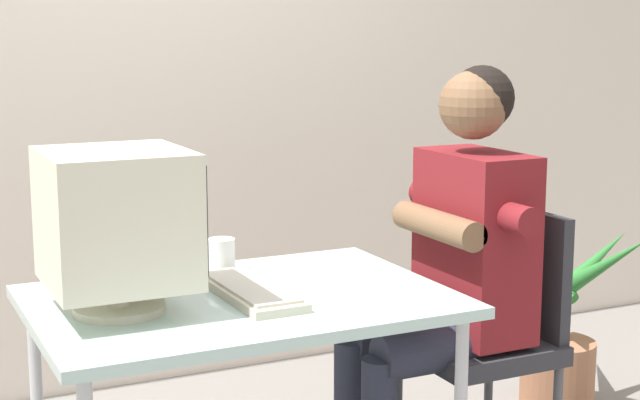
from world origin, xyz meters
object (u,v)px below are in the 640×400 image
crt_monitor (118,220)px  potted_plant (559,327)px  person_seated (451,259)px  desk_mug (221,255)px  desk (241,316)px  keyboard (250,290)px  office_chair (494,327)px

crt_monitor → potted_plant: (1.78, 0.39, -0.64)m
potted_plant → person_seated: bearing=-154.8°
potted_plant → desk_mug: 1.47m
potted_plant → desk_mug: (-1.39, -0.10, 0.45)m
crt_monitor → desk_mug: crt_monitor is taller
desk → crt_monitor: 0.45m
keyboard → potted_plant: bearing=15.6°
crt_monitor → person_seated: 1.08m
person_seated → potted_plant: (0.73, 0.34, -0.42)m
desk_mug → potted_plant: bearing=4.2°
potted_plant → keyboard: bearing=-164.4°
person_seated → desk_mug: person_seated is taller
crt_monitor → desk_mug: size_ratio=4.18×
office_chair → desk_mug: (-0.84, 0.24, 0.27)m
crt_monitor → potted_plant: bearing=12.5°
person_seated → potted_plant: size_ratio=1.62×
desk → person_seated: size_ratio=0.85×
potted_plant → desk: bearing=-165.0°
keyboard → person_seated: person_seated is taller
crt_monitor → keyboard: 0.43m
crt_monitor → office_chair: size_ratio=0.49×
desk → crt_monitor: size_ratio=2.67×
potted_plant → desk_mug: potted_plant is taller
desk → desk_mug: (0.05, 0.28, 0.11)m
person_seated → office_chair: bearing=-0.0°
desk → person_seated: person_seated is taller
keyboard → office_chair: bearing=3.6°
desk → person_seated: 0.72m
office_chair → person_seated: person_seated is taller
desk → person_seated: bearing=3.6°
keyboard → crt_monitor: bearing=179.6°
keyboard → desk_mug: desk_mug is taller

